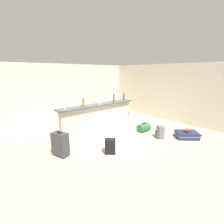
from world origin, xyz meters
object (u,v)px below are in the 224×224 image
(pendant_lamp, at_px, (114,81))
(duffel_bag_green, at_px, (144,128))
(suitcase_upright_charcoal, at_px, (60,144))
(bottle_white, at_px, (99,101))
(bottle_green, at_px, (114,98))
(dining_table, at_px, (115,105))
(backpack_grey, at_px, (160,132))
(dining_chair_near_partition, at_px, (122,110))
(book_stack, at_px, (187,130))
(suitcase_flat_navy, at_px, (187,135))
(backpack_black, at_px, (110,146))
(bottle_blue, at_px, (124,97))
(bottle_amber, at_px, (83,102))
(bottle_clear, at_px, (64,106))

(pendant_lamp, xyz_separation_m, duffel_bag_green, (-0.28, -1.96, -1.62))
(pendant_lamp, distance_m, suitcase_upright_charcoal, 4.03)
(bottle_white, relative_size, pendant_lamp, 0.31)
(bottle_green, relative_size, suitcase_upright_charcoal, 0.44)
(dining_table, bearing_deg, backpack_grey, -99.54)
(dining_chair_near_partition, relative_size, book_stack, 3.40)
(bottle_white, relative_size, book_stack, 0.95)
(dining_table, relative_size, suitcase_flat_navy, 1.31)
(pendant_lamp, distance_m, book_stack, 3.62)
(dining_table, xyz_separation_m, backpack_black, (-2.41, -2.48, -0.44))
(dining_table, bearing_deg, pendant_lamp, -154.30)
(bottle_white, distance_m, duffel_bag_green, 1.95)
(bottle_blue, xyz_separation_m, dining_table, (0.48, 1.05, -0.56))
(bottle_blue, height_order, suitcase_flat_navy, bottle_blue)
(bottle_amber, relative_size, suitcase_flat_navy, 0.31)
(bottle_white, height_order, dining_chair_near_partition, bottle_white)
(bottle_white, relative_size, dining_chair_near_partition, 0.28)
(bottle_clear, xyz_separation_m, suitcase_flat_navy, (3.27, -2.18, -1.08))
(bottle_green, xyz_separation_m, dining_table, (1.12, 1.17, -0.58))
(bottle_amber, height_order, suitcase_flat_navy, bottle_amber)
(book_stack, bearing_deg, bottle_clear, 146.86)
(dining_table, xyz_separation_m, dining_chair_near_partition, (-0.03, -0.50, -0.13))
(bottle_green, bearing_deg, bottle_white, -178.64)
(suitcase_upright_charcoal, bearing_deg, bottle_white, 17.62)
(bottle_green, bearing_deg, pendant_lamp, 47.92)
(duffel_bag_green, xyz_separation_m, book_stack, (0.62, -1.31, 0.10))
(bottle_blue, relative_size, suitcase_upright_charcoal, 0.38)
(bottle_amber, xyz_separation_m, dining_chair_near_partition, (2.33, 0.61, -0.70))
(bottle_clear, xyz_separation_m, suitcase_upright_charcoal, (-0.43, -0.55, -0.86))
(backpack_black, relative_size, book_stack, 1.54)
(dining_chair_near_partition, relative_size, backpack_grey, 2.21)
(dining_table, height_order, book_stack, dining_table)
(bottle_blue, height_order, dining_table, bottle_blue)
(bottle_blue, height_order, backpack_black, bottle_blue)
(duffel_bag_green, bearing_deg, bottle_amber, 155.60)
(bottle_clear, xyz_separation_m, duffel_bag_green, (2.67, -0.84, -1.04))
(duffel_bag_green, relative_size, book_stack, 1.82)
(bottle_green, bearing_deg, dining_chair_near_partition, 31.80)
(bottle_green, relative_size, backpack_black, 0.70)
(bottle_white, distance_m, dining_chair_near_partition, 2.02)
(bottle_green, distance_m, bottle_blue, 0.64)
(bottle_blue, height_order, dining_chair_near_partition, bottle_blue)
(bottle_amber, distance_m, book_stack, 3.55)
(bottle_amber, relative_size, bottle_green, 0.90)
(bottle_amber, bearing_deg, dining_chair_near_partition, 14.74)
(bottle_green, relative_size, suitcase_flat_navy, 0.35)
(bottle_blue, relative_size, dining_chair_near_partition, 0.27)
(bottle_clear, relative_size, book_stack, 0.77)
(pendant_lamp, height_order, backpack_grey, pendant_lamp)
(bottle_amber, relative_size, backpack_black, 0.62)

